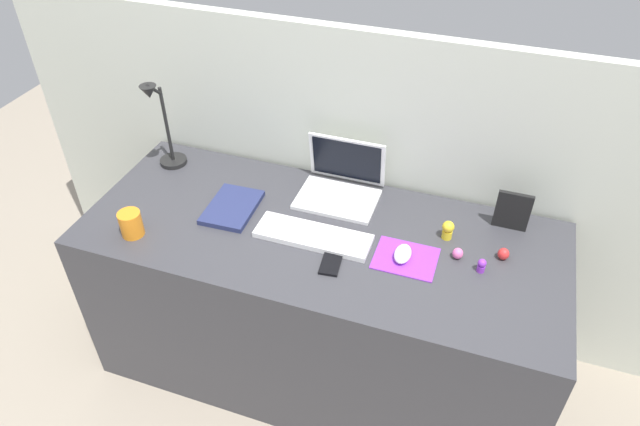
{
  "coord_description": "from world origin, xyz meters",
  "views": [
    {
      "loc": [
        0.5,
        -1.45,
        2.07
      ],
      "look_at": [
        -0.0,
        0.0,
        0.83
      ],
      "focal_mm": 32.09,
      "sensor_mm": 36.0,
      "label": 1
    }
  ],
  "objects_px": {
    "coffee_mug": "(131,224)",
    "keyboard": "(313,236)",
    "toy_figurine_pink": "(458,253)",
    "laptop": "(341,181)",
    "notebook_pad": "(232,207)",
    "toy_figurine_yellow": "(448,229)",
    "toy_figurine_red": "(503,254)",
    "mouse": "(403,254)",
    "toy_figurine_purple": "(482,265)",
    "cell_phone": "(332,262)",
    "desk_lamp": "(163,128)",
    "picture_frame": "(513,211)"
  },
  "relations": [
    {
      "from": "coffee_mug",
      "to": "keyboard",
      "type": "bearing_deg",
      "value": 17.09
    },
    {
      "from": "toy_figurine_pink",
      "to": "laptop",
      "type": "bearing_deg",
      "value": 155.38
    },
    {
      "from": "notebook_pad",
      "to": "toy_figurine_yellow",
      "type": "xyz_separation_m",
      "value": [
        0.78,
        0.1,
        0.03
      ]
    },
    {
      "from": "keyboard",
      "to": "toy_figurine_red",
      "type": "bearing_deg",
      "value": 9.87
    },
    {
      "from": "laptop",
      "to": "toy_figurine_red",
      "type": "bearing_deg",
      "value": -15.51
    },
    {
      "from": "mouse",
      "to": "coffee_mug",
      "type": "height_order",
      "value": "coffee_mug"
    },
    {
      "from": "keyboard",
      "to": "notebook_pad",
      "type": "distance_m",
      "value": 0.34
    },
    {
      "from": "toy_figurine_purple",
      "to": "cell_phone",
      "type": "bearing_deg",
      "value": -165.45
    },
    {
      "from": "toy_figurine_pink",
      "to": "toy_figurine_red",
      "type": "relative_size",
      "value": 0.94
    },
    {
      "from": "toy_figurine_purple",
      "to": "desk_lamp",
      "type": "bearing_deg",
      "value": 171.1
    },
    {
      "from": "mouse",
      "to": "toy_figurine_pink",
      "type": "relative_size",
      "value": 2.4
    },
    {
      "from": "laptop",
      "to": "toy_figurine_yellow",
      "type": "xyz_separation_m",
      "value": [
        0.43,
        -0.13,
        -0.02
      ]
    },
    {
      "from": "notebook_pad",
      "to": "picture_frame",
      "type": "xyz_separation_m",
      "value": [
        0.98,
        0.23,
        0.06
      ]
    },
    {
      "from": "mouse",
      "to": "cell_phone",
      "type": "relative_size",
      "value": 0.75
    },
    {
      "from": "keyboard",
      "to": "picture_frame",
      "type": "relative_size",
      "value": 2.73
    },
    {
      "from": "coffee_mug",
      "to": "toy_figurine_yellow",
      "type": "relative_size",
      "value": 1.32
    },
    {
      "from": "notebook_pad",
      "to": "toy_figurine_red",
      "type": "relative_size",
      "value": 5.67
    },
    {
      "from": "toy_figurine_yellow",
      "to": "laptop",
      "type": "bearing_deg",
      "value": 163.32
    },
    {
      "from": "mouse",
      "to": "coffee_mug",
      "type": "xyz_separation_m",
      "value": [
        -0.93,
        -0.19,
        0.03
      ]
    },
    {
      "from": "keyboard",
      "to": "desk_lamp",
      "type": "xyz_separation_m",
      "value": [
        -0.71,
        0.23,
        0.17
      ]
    },
    {
      "from": "mouse",
      "to": "coffee_mug",
      "type": "bearing_deg",
      "value": -168.54
    },
    {
      "from": "cell_phone",
      "to": "desk_lamp",
      "type": "relative_size",
      "value": 0.33
    },
    {
      "from": "mouse",
      "to": "toy_figurine_yellow",
      "type": "height_order",
      "value": "toy_figurine_yellow"
    },
    {
      "from": "notebook_pad",
      "to": "coffee_mug",
      "type": "height_order",
      "value": "coffee_mug"
    },
    {
      "from": "toy_figurine_pink",
      "to": "picture_frame",
      "type": "bearing_deg",
      "value": 55.68
    },
    {
      "from": "notebook_pad",
      "to": "coffee_mug",
      "type": "bearing_deg",
      "value": -140.43
    },
    {
      "from": "cell_phone",
      "to": "coffee_mug",
      "type": "relative_size",
      "value": 1.36
    },
    {
      "from": "keyboard",
      "to": "cell_phone",
      "type": "height_order",
      "value": "keyboard"
    },
    {
      "from": "laptop",
      "to": "mouse",
      "type": "relative_size",
      "value": 3.12
    },
    {
      "from": "picture_frame",
      "to": "coffee_mug",
      "type": "relative_size",
      "value": 1.59
    },
    {
      "from": "toy_figurine_yellow",
      "to": "toy_figurine_purple",
      "type": "bearing_deg",
      "value": -44.35
    },
    {
      "from": "keyboard",
      "to": "notebook_pad",
      "type": "xyz_separation_m",
      "value": [
        -0.34,
        0.05,
        0.0
      ]
    },
    {
      "from": "toy_figurine_pink",
      "to": "cell_phone",
      "type": "bearing_deg",
      "value": -157.63
    },
    {
      "from": "keyboard",
      "to": "toy_figurine_yellow",
      "type": "bearing_deg",
      "value": 19.39
    },
    {
      "from": "notebook_pad",
      "to": "toy_figurine_purple",
      "type": "height_order",
      "value": "toy_figurine_purple"
    },
    {
      "from": "laptop",
      "to": "toy_figurine_pink",
      "type": "height_order",
      "value": "laptop"
    },
    {
      "from": "mouse",
      "to": "notebook_pad",
      "type": "relative_size",
      "value": 0.4
    },
    {
      "from": "toy_figurine_yellow",
      "to": "cell_phone",
      "type": "bearing_deg",
      "value": -143.54
    },
    {
      "from": "notebook_pad",
      "to": "toy_figurine_pink",
      "type": "bearing_deg",
      "value": -1.46
    },
    {
      "from": "laptop",
      "to": "desk_lamp",
      "type": "bearing_deg",
      "value": -175.41
    },
    {
      "from": "desk_lamp",
      "to": "toy_figurine_purple",
      "type": "relative_size",
      "value": 7.71
    },
    {
      "from": "coffee_mug",
      "to": "desk_lamp",
      "type": "bearing_deg",
      "value": 103.29
    },
    {
      "from": "desk_lamp",
      "to": "toy_figurine_purple",
      "type": "bearing_deg",
      "value": -8.9
    },
    {
      "from": "mouse",
      "to": "toy_figurine_pink",
      "type": "distance_m",
      "value": 0.19
    },
    {
      "from": "laptop",
      "to": "coffee_mug",
      "type": "relative_size",
      "value": 3.19
    },
    {
      "from": "toy_figurine_pink",
      "to": "toy_figurine_purple",
      "type": "height_order",
      "value": "toy_figurine_purple"
    },
    {
      "from": "laptop",
      "to": "mouse",
      "type": "bearing_deg",
      "value": -42.8
    },
    {
      "from": "laptop",
      "to": "toy_figurine_yellow",
      "type": "bearing_deg",
      "value": -16.68
    },
    {
      "from": "laptop",
      "to": "toy_figurine_red",
      "type": "xyz_separation_m",
      "value": [
        0.63,
        -0.17,
        -0.03
      ]
    },
    {
      "from": "picture_frame",
      "to": "toy_figurine_yellow",
      "type": "xyz_separation_m",
      "value": [
        -0.2,
        -0.13,
        -0.04
      ]
    }
  ]
}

